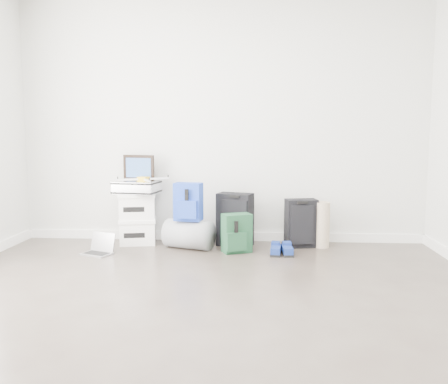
# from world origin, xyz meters

# --- Properties ---
(ground) EXTENTS (5.00, 5.00, 0.00)m
(ground) POSITION_xyz_m (0.00, 0.00, 0.00)
(ground) COLOR #372E28
(ground) RESTS_ON ground
(room_envelope) EXTENTS (4.52, 5.02, 2.71)m
(room_envelope) POSITION_xyz_m (0.00, 0.02, 1.72)
(room_envelope) COLOR silver
(room_envelope) RESTS_ON ground
(boxes_stack) EXTENTS (0.45, 0.39, 0.56)m
(boxes_stack) POSITION_xyz_m (-0.91, 2.27, 0.28)
(boxes_stack) COLOR white
(boxes_stack) RESTS_ON ground
(briefcase) EXTENTS (0.49, 0.39, 0.13)m
(briefcase) POSITION_xyz_m (-0.91, 2.27, 0.63)
(briefcase) COLOR #B2B2B7
(briefcase) RESTS_ON boxes_stack
(painting) EXTENTS (0.37, 0.13, 0.28)m
(painting) POSITION_xyz_m (-0.91, 2.37, 0.83)
(painting) COLOR black
(painting) RESTS_ON briefcase
(drone) EXTENTS (0.52, 0.52, 0.05)m
(drone) POSITION_xyz_m (-0.83, 2.25, 0.72)
(drone) COLOR gold
(drone) RESTS_ON briefcase
(duffel_bag) EXTENTS (0.57, 0.46, 0.31)m
(duffel_bag) POSITION_xyz_m (-0.32, 2.08, 0.15)
(duffel_bag) COLOR gray
(duffel_bag) RESTS_ON ground
(blue_backpack) EXTENTS (0.30, 0.24, 0.39)m
(blue_backpack) POSITION_xyz_m (-0.32, 2.05, 0.49)
(blue_backpack) COLOR #1939A3
(blue_backpack) RESTS_ON duffel_bag
(large_suitcase) EXTENTS (0.41, 0.33, 0.57)m
(large_suitcase) POSITION_xyz_m (0.16, 2.25, 0.28)
(large_suitcase) COLOR black
(large_suitcase) RESTS_ON ground
(green_backpack) EXTENTS (0.33, 0.30, 0.40)m
(green_backpack) POSITION_xyz_m (0.19, 1.95, 0.19)
(green_backpack) COLOR #123220
(green_backpack) RESTS_ON ground
(carry_on) EXTENTS (0.36, 0.27, 0.51)m
(carry_on) POSITION_xyz_m (0.87, 2.24, 0.26)
(carry_on) COLOR black
(carry_on) RESTS_ON ground
(shoes) EXTENTS (0.23, 0.26, 0.08)m
(shoes) POSITION_xyz_m (0.64, 1.89, 0.04)
(shoes) COLOR black
(shoes) RESTS_ON ground
(rolled_rug) EXTENTS (0.16, 0.16, 0.49)m
(rolled_rug) POSITION_xyz_m (1.09, 2.23, 0.24)
(rolled_rug) COLOR tan
(rolled_rug) RESTS_ON ground
(laptop) EXTENTS (0.35, 0.30, 0.21)m
(laptop) POSITION_xyz_m (-1.19, 1.80, 0.05)
(laptop) COLOR #B5B5BA
(laptop) RESTS_ON ground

